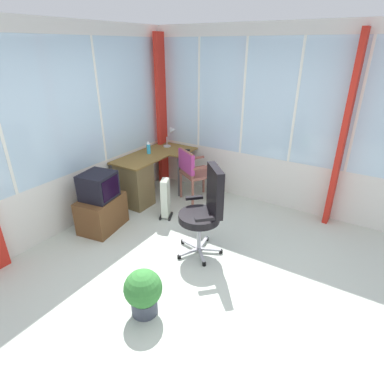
{
  "coord_description": "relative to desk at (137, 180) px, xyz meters",
  "views": [
    {
      "loc": [
        -2.42,
        -1.54,
        2.37
      ],
      "look_at": [
        0.65,
        0.39,
        0.65
      ],
      "focal_mm": 29.15,
      "sensor_mm": 36.0,
      "label": 1
    }
  ],
  "objects": [
    {
      "name": "curtain_corner",
      "position": [
        1.03,
        0.22,
        0.88
      ],
      "size": [
        0.3,
        0.11,
        2.56
      ],
      "primitive_type": "cube",
      "rotation": [
        0.0,
        0.0,
        0.12
      ],
      "color": "red",
      "rests_on": "ground"
    },
    {
      "name": "desk_lamp",
      "position": [
        0.94,
        -0.04,
        0.56
      ],
      "size": [
        0.24,
        0.2,
        0.35
      ],
      "color": "#B2B7BC",
      "rests_on": "desk"
    },
    {
      "name": "space_heater",
      "position": [
        -0.12,
        -0.67,
        -0.08
      ],
      "size": [
        0.29,
        0.25,
        0.61
      ],
      "color": "silver",
      "rests_on": "ground"
    },
    {
      "name": "office_chair",
      "position": [
        -0.58,
        -1.61,
        0.24
      ],
      "size": [
        0.6,
        0.61,
        1.12
      ],
      "color": "#B7B7BF",
      "rests_on": "ground"
    },
    {
      "name": "curtain_east_far",
      "position": [
        1.08,
        -2.76,
        0.88
      ],
      "size": [
        0.3,
        0.08,
        2.56
      ],
      "primitive_type": "cube",
      "rotation": [
        0.0,
        0.0,
        -0.03
      ],
      "color": "red",
      "rests_on": "ground"
    },
    {
      "name": "wooden_armchair",
      "position": [
        0.52,
        -0.73,
        0.18
      ],
      "size": [
        0.66,
        0.66,
        0.89
      ],
      "color": "#915446",
      "rests_on": "ground"
    },
    {
      "name": "north_window_panel",
      "position": [
        -1.0,
        0.35,
        0.93
      ],
      "size": [
        4.27,
        0.07,
        2.66
      ],
      "color": "silver",
      "rests_on": "ground"
    },
    {
      "name": "ground",
      "position": [
        -1.0,
        -1.67,
        -0.43
      ],
      "size": [
        5.27,
        4.97,
        0.06
      ],
      "primitive_type": "cube",
      "color": "beige"
    },
    {
      "name": "tv_on_stand",
      "position": [
        -0.86,
        -0.1,
        -0.03
      ],
      "size": [
        0.71,
        0.54,
        0.83
      ],
      "color": "brown",
      "rests_on": "ground"
    },
    {
      "name": "spray_bottle",
      "position": [
        0.39,
        0.04,
        0.44
      ],
      "size": [
        0.06,
        0.06,
        0.22
      ],
      "color": "#33B0DF",
      "rests_on": "desk"
    },
    {
      "name": "potted_plant",
      "position": [
        -1.76,
        -1.61,
        -0.14
      ],
      "size": [
        0.37,
        0.37,
        0.48
      ],
      "color": "#404554",
      "rests_on": "ground"
    },
    {
      "name": "desk",
      "position": [
        0.0,
        0.0,
        0.0
      ],
      "size": [
        1.41,
        0.78,
        0.73
      ],
      "color": "brown",
      "rests_on": "ground"
    },
    {
      "name": "east_window_panel",
      "position": [
        1.16,
        -1.67,
        0.94
      ],
      "size": [
        0.07,
        3.97,
        2.66
      ],
      "color": "silver",
      "rests_on": "ground"
    },
    {
      "name": "tv_remote",
      "position": [
        0.84,
        -0.39,
        0.35
      ],
      "size": [
        0.11,
        0.15,
        0.02
      ],
      "primitive_type": "cube",
      "rotation": [
        0.0,
        0.0,
        0.52
      ],
      "color": "black",
      "rests_on": "desk"
    }
  ]
}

